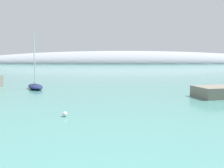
# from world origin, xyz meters

# --- Properties ---
(distant_ridge) EXTENTS (334.27, 58.51, 26.06)m
(distant_ridge) POSITION_xyz_m (16.12, 239.99, 0.00)
(distant_ridge) COLOR #999EA8
(distant_ridge) RESTS_ON ground
(sailboat_navy_mid_mooring) EXTENTS (5.31, 7.22, 10.54)m
(sailboat_navy_mid_mooring) POSITION_xyz_m (-12.52, 38.04, 0.58)
(sailboat_navy_mid_mooring) COLOR navy
(sailboat_navy_mid_mooring) RESTS_ON water
(mooring_buoy_white) EXTENTS (0.51, 0.51, 0.51)m
(mooring_buoy_white) POSITION_xyz_m (-2.90, 16.48, 0.25)
(mooring_buoy_white) COLOR silver
(mooring_buoy_white) RESTS_ON water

